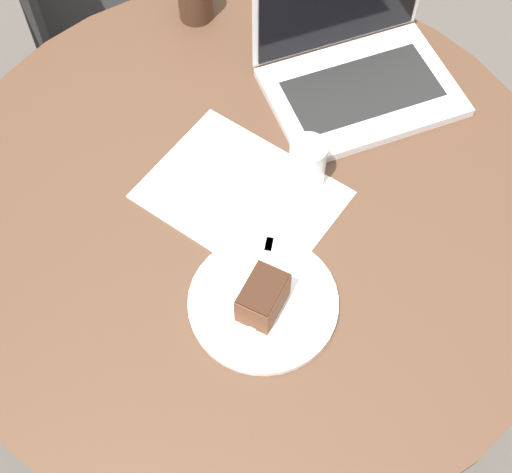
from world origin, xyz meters
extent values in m
plane|color=#4C4742|center=(0.00, 0.00, 0.00)|extent=(12.00, 12.00, 0.00)
cylinder|color=#4C3323|center=(0.00, 0.00, 0.01)|extent=(0.51, 0.51, 0.02)
cylinder|color=#4C3323|center=(0.00, 0.00, 0.35)|extent=(0.13, 0.13, 0.66)
cylinder|color=#4C3323|center=(0.00, 0.00, 0.69)|extent=(1.12, 1.12, 0.03)
cube|color=black|center=(0.59, -0.59, 0.43)|extent=(0.59, 0.59, 0.02)
cube|color=black|center=(0.60, -0.86, 0.21)|extent=(0.05, 0.05, 0.42)
cube|color=black|center=(0.32, -0.59, 0.21)|extent=(0.05, 0.05, 0.42)
cube|color=black|center=(0.87, -0.59, 0.21)|extent=(0.05, 0.05, 0.42)
cube|color=black|center=(0.59, -0.32, 0.21)|extent=(0.05, 0.05, 0.42)
cube|color=white|center=(0.01, 0.00, 0.71)|extent=(0.38, 0.32, 0.00)
cylinder|color=white|center=(-0.09, 0.18, 0.71)|extent=(0.24, 0.24, 0.01)
cube|color=brown|center=(-0.09, 0.19, 0.75)|extent=(0.07, 0.09, 0.06)
cube|color=#351E13|center=(-0.09, 0.19, 0.79)|extent=(0.06, 0.09, 0.00)
cube|color=silver|center=(-0.08, 0.16, 0.72)|extent=(0.04, 0.17, 0.00)
cube|color=silver|center=(-0.07, 0.08, 0.72)|extent=(0.03, 0.03, 0.00)
cylinder|color=silver|center=(-0.08, -0.07, 0.76)|extent=(0.06, 0.06, 0.10)
cube|color=silver|center=(-0.12, -0.29, 0.72)|extent=(0.42, 0.41, 0.02)
cube|color=black|center=(-0.12, -0.29, 0.73)|extent=(0.31, 0.29, 0.00)
cube|color=silver|center=(-0.04, -0.39, 0.83)|extent=(0.27, 0.23, 0.20)
cube|color=black|center=(-0.04, -0.39, 0.83)|extent=(0.25, 0.22, 0.18)
camera|label=1|loc=(-0.24, 0.64, 1.75)|focal=50.00mm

